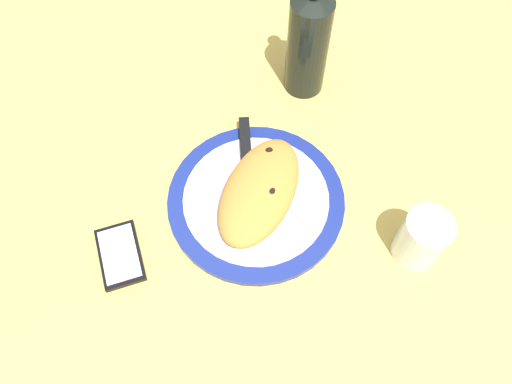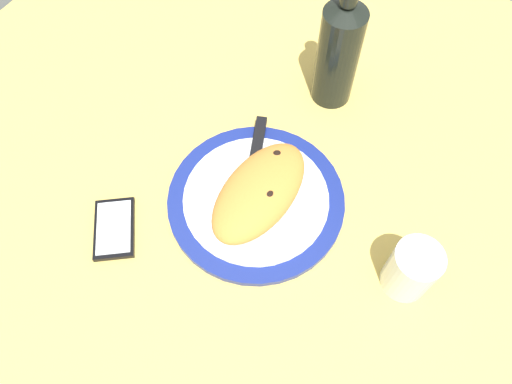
# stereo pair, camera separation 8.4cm
# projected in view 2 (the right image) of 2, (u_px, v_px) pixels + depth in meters

# --- Properties ---
(ground_plane) EXTENTS (1.50, 1.50, 0.03)m
(ground_plane) POSITION_uv_depth(u_px,v_px,m) (256.00, 206.00, 0.89)
(ground_plane) COLOR #DBB756
(plate) EXTENTS (0.31, 0.31, 0.02)m
(plate) POSITION_uv_depth(u_px,v_px,m) (256.00, 200.00, 0.87)
(plate) COLOR navy
(plate) RESTS_ON ground_plane
(calzone) EXTENTS (0.23, 0.13, 0.05)m
(calzone) POSITION_uv_depth(u_px,v_px,m) (260.00, 191.00, 0.84)
(calzone) COLOR orange
(calzone) RESTS_ON plate
(fork) EXTENTS (0.17, 0.05, 0.00)m
(fork) POSITION_uv_depth(u_px,v_px,m) (288.00, 204.00, 0.86)
(fork) COLOR silver
(fork) RESTS_ON plate
(knife) EXTENTS (0.22, 0.11, 0.01)m
(knife) POSITION_uv_depth(u_px,v_px,m) (256.00, 153.00, 0.90)
(knife) COLOR silver
(knife) RESTS_ON plate
(smartphone) EXTENTS (0.13, 0.12, 0.01)m
(smartphone) POSITION_uv_depth(u_px,v_px,m) (114.00, 228.00, 0.85)
(smartphone) COLOR black
(smartphone) RESTS_ON ground_plane
(water_glass) EXTENTS (0.08, 0.08, 0.10)m
(water_glass) POSITION_uv_depth(u_px,v_px,m) (410.00, 271.00, 0.77)
(water_glass) COLOR silver
(water_glass) RESTS_ON ground_plane
(wine_bottle) EXTENTS (0.08, 0.08, 0.30)m
(wine_bottle) POSITION_uv_depth(u_px,v_px,m) (338.00, 51.00, 0.90)
(wine_bottle) COLOR black
(wine_bottle) RESTS_ON ground_plane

